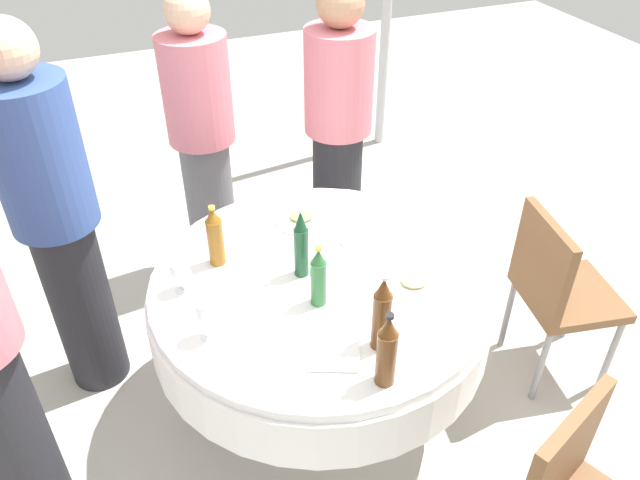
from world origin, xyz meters
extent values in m
plane|color=#B7B2A8|center=(0.00, 0.00, 0.00)|extent=(10.00, 10.00, 0.00)
cylinder|color=white|center=(0.00, 0.00, 0.72)|extent=(1.32, 1.32, 0.04)
cylinder|color=white|center=(0.00, 0.00, 0.59)|extent=(1.35, 1.35, 0.22)
cylinder|color=slate|center=(0.00, 0.00, 0.24)|extent=(0.14, 0.14, 0.48)
cylinder|color=slate|center=(0.00, 0.00, 0.01)|extent=(0.56, 0.56, 0.03)
cylinder|color=#593314|center=(-0.05, 0.41, 0.85)|extent=(0.06, 0.06, 0.23)
cone|color=#593314|center=(-0.05, 0.41, 1.00)|extent=(0.06, 0.06, 0.07)
cylinder|color=silver|center=(-0.05, 0.41, 1.04)|extent=(0.03, 0.03, 0.01)
cylinder|color=#593314|center=(0.00, 0.56, 0.84)|extent=(0.07, 0.07, 0.21)
cone|color=#593314|center=(0.00, 0.56, 0.98)|extent=(0.06, 0.06, 0.07)
cylinder|color=black|center=(0.00, 0.56, 1.02)|extent=(0.03, 0.03, 0.01)
cylinder|color=#194728|center=(0.06, -0.05, 0.85)|extent=(0.06, 0.06, 0.21)
cone|color=#194728|center=(0.06, -0.05, 0.99)|extent=(0.05, 0.05, 0.08)
cylinder|color=silver|center=(0.06, -0.05, 1.04)|extent=(0.02, 0.02, 0.01)
cylinder|color=#2D6B38|center=(0.06, 0.13, 0.83)|extent=(0.06, 0.06, 0.19)
cone|color=#2D6B38|center=(0.06, 0.13, 0.96)|extent=(0.05, 0.05, 0.06)
cylinder|color=gold|center=(0.06, 0.13, 0.99)|extent=(0.03, 0.03, 0.01)
cylinder|color=#8C5619|center=(0.35, -0.24, 0.84)|extent=(0.07, 0.07, 0.20)
cone|color=#8C5619|center=(0.35, -0.24, 0.97)|extent=(0.06, 0.06, 0.05)
cylinder|color=gold|center=(0.35, -0.24, 1.00)|extent=(0.03, 0.03, 0.01)
cylinder|color=white|center=(0.48, 0.16, 0.74)|extent=(0.06, 0.06, 0.00)
cylinder|color=white|center=(0.48, 0.16, 0.79)|extent=(0.01, 0.01, 0.08)
cylinder|color=white|center=(0.48, 0.16, 0.86)|extent=(0.07, 0.07, 0.07)
cylinder|color=maroon|center=(0.48, 0.16, 0.84)|extent=(0.06, 0.06, 0.03)
cylinder|color=white|center=(0.51, -0.12, 0.74)|extent=(0.06, 0.06, 0.00)
cylinder|color=white|center=(0.51, -0.12, 0.78)|extent=(0.01, 0.01, 0.06)
cylinder|color=white|center=(0.51, -0.12, 0.84)|extent=(0.07, 0.07, 0.07)
cylinder|color=white|center=(-0.07, -0.39, 0.75)|extent=(0.24, 0.24, 0.02)
ellipsoid|color=#8C9E59|center=(-0.07, -0.39, 0.77)|extent=(0.11, 0.09, 0.02)
cylinder|color=white|center=(-0.27, -0.17, 0.75)|extent=(0.22, 0.22, 0.02)
cylinder|color=white|center=(-0.31, 0.18, 0.75)|extent=(0.23, 0.23, 0.02)
ellipsoid|color=tan|center=(-0.31, 0.18, 0.77)|extent=(0.10, 0.09, 0.02)
cube|color=silver|center=(0.32, 0.22, 0.74)|extent=(0.16, 0.11, 0.00)
cube|color=silver|center=(0.23, -0.40, 0.74)|extent=(0.18, 0.05, 0.00)
cube|color=silver|center=(0.36, -0.01, 0.74)|extent=(0.16, 0.11, 0.00)
cube|color=white|center=(0.10, 0.39, 0.75)|extent=(0.22, 0.22, 0.02)
cylinder|color=#26262B|center=(1.22, 0.03, 0.42)|extent=(0.26, 0.26, 0.85)
cylinder|color=slate|center=(0.19, -1.16, 0.41)|extent=(0.26, 0.26, 0.82)
cylinder|color=#D8727F|center=(0.19, -1.16, 1.09)|extent=(0.34, 0.34, 0.54)
sphere|color=#D8AD8C|center=(0.19, -1.16, 1.46)|extent=(0.22, 0.22, 0.22)
cylinder|color=#26262B|center=(-0.46, -0.90, 0.44)|extent=(0.26, 0.26, 0.88)
cylinder|color=#D8727F|center=(-0.46, -0.90, 1.13)|extent=(0.34, 0.34, 0.51)
sphere|color=tan|center=(-0.46, -0.90, 1.50)|extent=(0.22, 0.22, 0.22)
cylinder|color=#26262B|center=(0.91, -0.56, 0.44)|extent=(0.26, 0.26, 0.87)
cylinder|color=#334C8C|center=(0.91, -0.56, 1.17)|extent=(0.34, 0.34, 0.60)
sphere|color=#D8AD8C|center=(0.91, -0.56, 1.58)|extent=(0.22, 0.22, 0.22)
cube|color=brown|center=(-0.39, 0.97, 0.66)|extent=(0.39, 0.19, 0.42)
cube|color=brown|center=(-1.11, 0.21, 0.45)|extent=(0.47, 0.47, 0.04)
cube|color=brown|center=(-0.94, 0.17, 0.66)|extent=(0.11, 0.40, 0.42)
cylinder|color=gray|center=(-1.25, 0.40, 0.21)|extent=(0.03, 0.03, 0.43)
cylinder|color=gray|center=(-1.31, 0.07, 0.21)|extent=(0.03, 0.03, 0.43)
cylinder|color=gray|center=(-0.92, 0.34, 0.21)|extent=(0.03, 0.03, 0.43)
cylinder|color=gray|center=(-0.98, 0.01, 0.21)|extent=(0.03, 0.03, 0.43)
camera|label=1|loc=(0.69, 1.74, 2.30)|focal=35.04mm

